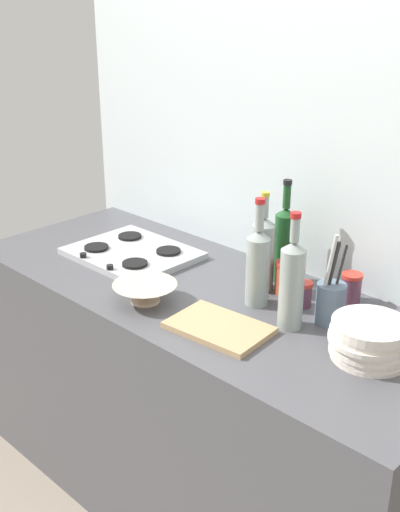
# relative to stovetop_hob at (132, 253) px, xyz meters

# --- Properties ---
(ground_plane) EXTENTS (6.00, 6.00, 0.00)m
(ground_plane) POSITION_rel_stovetop_hob_xyz_m (0.38, -0.03, -0.91)
(ground_plane) COLOR gray
(ground_plane) RESTS_ON ground
(counter_block) EXTENTS (1.80, 0.70, 0.90)m
(counter_block) POSITION_rel_stovetop_hob_xyz_m (0.38, -0.03, -0.46)
(counter_block) COLOR #4C4C51
(counter_block) RESTS_ON ground
(backsplash_panel) EXTENTS (1.90, 0.06, 2.57)m
(backsplash_panel) POSITION_rel_stovetop_hob_xyz_m (0.38, 0.35, 0.37)
(backsplash_panel) COLOR silver
(backsplash_panel) RESTS_ON ground
(stovetop_hob) EXTENTS (0.45, 0.37, 0.04)m
(stovetop_hob) POSITION_rel_stovetop_hob_xyz_m (0.00, 0.00, 0.00)
(stovetop_hob) COLOR #B2B2B7
(stovetop_hob) RESTS_ON counter_block
(plate_stack) EXTENTS (0.22, 0.22, 0.11)m
(plate_stack) POSITION_rel_stovetop_hob_xyz_m (1.01, -0.02, 0.04)
(plate_stack) COLOR silver
(plate_stack) RESTS_ON counter_block
(wine_bottle_leftmost) EXTENTS (0.07, 0.07, 0.36)m
(wine_bottle_leftmost) POSITION_rel_stovetop_hob_xyz_m (0.75, -0.03, 0.13)
(wine_bottle_leftmost) COLOR gray
(wine_bottle_leftmost) RESTS_ON counter_block
(wine_bottle_mid_left) EXTENTS (0.07, 0.07, 0.36)m
(wine_bottle_mid_left) POSITION_rel_stovetop_hob_xyz_m (0.54, 0.22, 0.13)
(wine_bottle_mid_left) COLOR #19471E
(wine_bottle_mid_left) RESTS_ON counter_block
(wine_bottle_mid_right) EXTENTS (0.08, 0.08, 0.35)m
(wine_bottle_mid_right) POSITION_rel_stovetop_hob_xyz_m (0.59, 0.02, 0.12)
(wine_bottle_mid_right) COLOR gray
(wine_bottle_mid_right) RESTS_ON counter_block
(wine_bottle_rightmost) EXTENTS (0.08, 0.08, 0.34)m
(wine_bottle_rightmost) POSITION_rel_stovetop_hob_xyz_m (0.53, 0.12, 0.12)
(wine_bottle_rightmost) COLOR gray
(wine_bottle_rightmost) RESTS_ON counter_block
(mixing_bowl) EXTENTS (0.21, 0.21, 0.06)m
(mixing_bowl) POSITION_rel_stovetop_hob_xyz_m (0.32, -0.22, 0.02)
(mixing_bowl) COLOR beige
(mixing_bowl) RESTS_ON counter_block
(utensil_crock) EXTENTS (0.09, 0.09, 0.29)m
(utensil_crock) POSITION_rel_stovetop_hob_xyz_m (0.82, 0.07, 0.06)
(utensil_crock) COLOR slate
(utensil_crock) RESTS_ON counter_block
(condiment_jar_front) EXTENTS (0.07, 0.07, 0.11)m
(condiment_jar_front) POSITION_rel_stovetop_hob_xyz_m (0.60, 0.15, 0.04)
(condiment_jar_front) COLOR #C64C2D
(condiment_jar_front) RESTS_ON counter_block
(condiment_jar_rear) EXTENTS (0.06, 0.06, 0.08)m
(condiment_jar_rear) POSITION_rel_stovetop_hob_xyz_m (0.70, 0.11, 0.03)
(condiment_jar_rear) COLOR #66384C
(condiment_jar_rear) RESTS_ON counter_block
(condiment_jar_spare) EXTENTS (0.07, 0.07, 0.10)m
(condiment_jar_spare) POSITION_rel_stovetop_hob_xyz_m (0.80, 0.24, 0.04)
(condiment_jar_spare) COLOR #66384C
(condiment_jar_spare) RESTS_ON counter_block
(cutting_board) EXTENTS (0.31, 0.22, 0.02)m
(cutting_board) POSITION_rel_stovetop_hob_xyz_m (0.62, -0.19, -0.00)
(cutting_board) COLOR tan
(cutting_board) RESTS_ON counter_block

